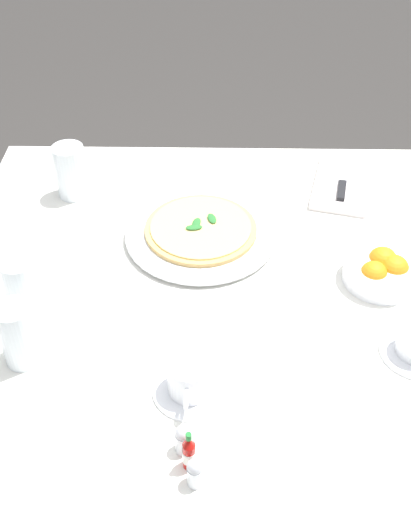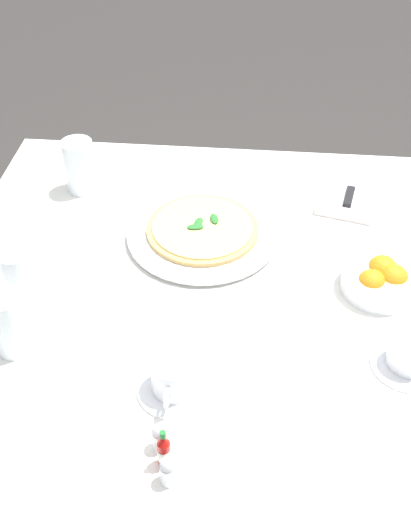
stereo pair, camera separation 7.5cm
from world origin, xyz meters
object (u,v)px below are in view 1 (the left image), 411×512
pizza (199,228)px  salt_shaker (182,440)px  napkin_folded (341,185)px  citrus_bowl (380,270)px  water_glass_near_right (21,285)px  hot_sauce_bottle (187,453)px  water_glass_right_edge (70,173)px  water_glass_far_right (17,337)px  pizza_plate (200,233)px  dinner_knife (342,179)px  pepper_shaker (193,473)px  coffee_cup_near_left (188,379)px

pizza → salt_shaker: size_ratio=4.36×
salt_shaker → napkin_folded: bearing=-25.9°
citrus_bowl → salt_shaker: (-0.40, 0.38, -0.00)m
water_glass_near_right → hot_sauce_bottle: size_ratio=1.27×
water_glass_right_edge → water_glass_far_right: (-0.51, 0.00, -0.00)m
salt_shaker → citrus_bowl: bearing=-43.9°
pizza → hot_sauce_bottle: 0.56m
water_glass_far_right → napkin_folded: size_ratio=0.52×
pizza → napkin_folded: size_ratio=1.00×
napkin_folded → citrus_bowl: citrus_bowl is taller
pizza_plate → pizza: 0.01m
hot_sauce_bottle → pizza_plate: bearing=-0.5°
pizza → dinner_knife: size_ratio=1.26×
pepper_shaker → water_glass_far_right: bearing=53.1°
water_glass_near_right → dinner_knife: size_ratio=0.54×
salt_shaker → pepper_shaker: bearing=-160.3°
dinner_knife → citrus_bowl: citrus_bowl is taller
pizza → hot_sauce_bottle: hot_sauce_bottle is taller
pizza_plate → water_glass_right_edge: (0.16, 0.31, 0.05)m
napkin_folded → pepper_shaker: bearing=170.9°
water_glass_far_right → dinner_knife: water_glass_far_right is taller
pepper_shaker → dinner_knife: bearing=-23.0°
napkin_folded → pepper_shaker: pepper_shaker is taller
napkin_folded → salt_shaker: (-0.73, 0.35, 0.02)m
napkin_folded → citrus_bowl: size_ratio=1.63×
water_glass_near_right → dinner_knife: water_glass_near_right is taller
pizza → citrus_bowl: citrus_bowl is taller
water_glass_far_right → hot_sauce_bottle: water_glass_far_right is taller
hot_sauce_bottle → water_glass_right_edge: bearing=22.9°
water_glass_far_right → citrus_bowl: (0.22, -0.68, -0.03)m
water_glass_right_edge → hot_sauce_bottle: water_glass_right_edge is taller
water_glass_far_right → citrus_bowl: 0.71m
pizza_plate → water_glass_far_right: size_ratio=2.61×
pepper_shaker → pizza: bearing=0.5°
pizza_plate → pepper_shaker: pepper_shaker is taller
hot_sauce_bottle → salt_shaker: 0.03m
hot_sauce_bottle → napkin_folded: bearing=-24.4°
coffee_cup_near_left → salt_shaker: coffee_cup_near_left is taller
water_glass_right_edge → hot_sauce_bottle: bearing=-157.1°
pizza_plate → coffee_cup_near_left: (-0.42, 0.01, 0.02)m
pizza_plate → pizza: size_ratio=1.35×
water_glass_near_right → water_glass_right_edge: (0.37, -0.03, 0.01)m
water_glass_right_edge → citrus_bowl: size_ratio=0.86×
pizza → pepper_shaker: 0.59m
water_glass_near_right → water_glass_right_edge: size_ratio=0.82×
citrus_bowl → pepper_shaker: (-0.45, 0.36, -0.00)m
pizza_plate → napkin_folded: size_ratio=1.35×
water_glass_near_right → hot_sauce_bottle: 0.48m
napkin_folded → water_glass_right_edge: bearing=107.2°
water_glass_far_right → salt_shaker: water_glass_far_right is taller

